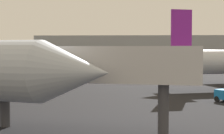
{
  "coord_description": "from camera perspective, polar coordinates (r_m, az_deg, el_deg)",
  "views": [
    {
      "loc": [
        2.93,
        -9.12,
        5.4
      ],
      "look_at": [
        0.61,
        38.39,
        3.05
      ],
      "focal_mm": 54.33,
      "sensor_mm": 36.0,
      "label": 1
    }
  ],
  "objects": [
    {
      "name": "jet_bridge",
      "position": [
        23.41,
        -10.13,
        0.23
      ],
      "size": [
        18.14,
        4.96,
        5.87
      ],
      "rotation": [
        0.0,
        0.0,
        2.99
      ],
      "color": "silver",
      "rests_on": "ground_plane"
    },
    {
      "name": "terminal_building",
      "position": [
        144.97,
        4.39,
        2.93
      ],
      "size": [
        84.27,
        20.44,
        11.35
      ],
      "primitive_type": "cube",
      "color": "#999EA3",
      "rests_on": "ground_plane"
    }
  ]
}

